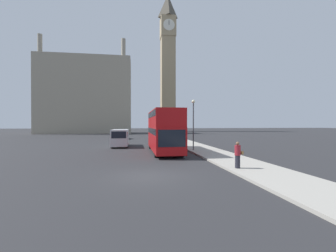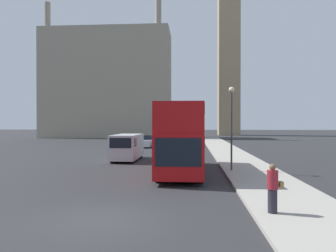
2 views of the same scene
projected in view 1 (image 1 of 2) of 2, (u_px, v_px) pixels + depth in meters
ground_plane at (148, 176)px, 12.60m from camera, size 300.00×300.00×0.00m
sidewalk_strip at (261, 171)px, 13.61m from camera, size 3.69×120.00×0.15m
clock_tower at (168, 61)px, 91.86m from camera, size 6.02×6.19×55.97m
building_block_distant at (86, 96)px, 71.77m from camera, size 28.16×10.73×29.20m
red_double_decker_bus at (164, 129)px, 23.32m from camera, size 2.63×10.24×4.29m
white_van at (120, 137)px, 29.12m from camera, size 2.05×5.53×2.21m
pedestrian at (238, 155)px, 14.10m from camera, size 0.53×0.37×1.66m
street_lamp at (193, 117)px, 24.06m from camera, size 0.36×0.36×5.38m
parked_sedan at (122, 135)px, 44.26m from camera, size 1.88×4.54×1.60m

